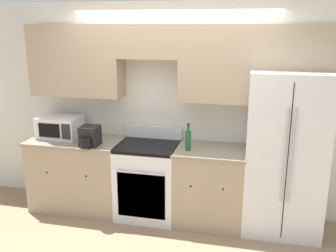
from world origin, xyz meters
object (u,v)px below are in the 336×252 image
Objects in this scene: refrigerator at (285,153)px; bottle at (188,140)px; microwave at (60,127)px; oven_range at (148,180)px.

bottle is (-1.08, -0.16, 0.12)m from refrigerator.
refrigerator is 2.78m from microwave.
oven_range is 3.40× the size of bottle.
refrigerator is 5.82× the size of bottle.
refrigerator is at bearing 8.20° from bottle.
microwave is 1.61× the size of bottle.
refrigerator is at bearing 2.42° from oven_range.
oven_range is at bearing 170.11° from bottle.
oven_range is 2.11× the size of microwave.
bottle is at bearing -5.08° from microwave.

